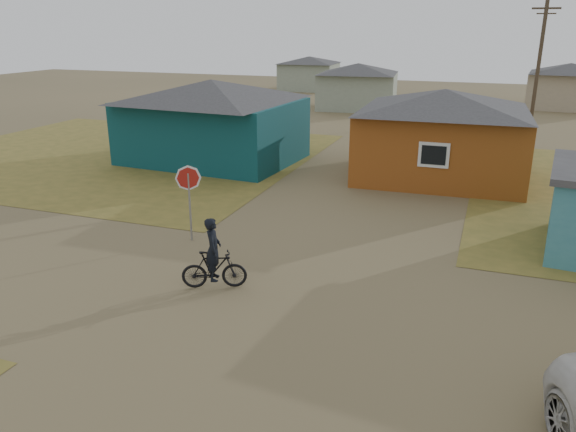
% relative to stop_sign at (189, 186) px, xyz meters
% --- Properties ---
extents(ground, '(120.00, 120.00, 0.00)m').
position_rel_stop_sign_xyz_m(ground, '(4.07, -3.29, -1.80)').
color(ground, olive).
extents(grass_nw, '(20.00, 18.00, 0.00)m').
position_rel_stop_sign_xyz_m(grass_nw, '(-9.93, 9.71, -1.80)').
color(grass_nw, olive).
rests_on(grass_nw, ground).
extents(house_teal, '(8.93, 7.08, 4.00)m').
position_rel_stop_sign_xyz_m(house_teal, '(-4.43, 10.21, 0.25)').
color(house_teal, '#0B383D').
rests_on(house_teal, ground).
extents(house_yellow, '(7.72, 6.76, 3.90)m').
position_rel_stop_sign_xyz_m(house_yellow, '(6.57, 10.71, 0.20)').
color(house_yellow, '#8E4715').
rests_on(house_yellow, ground).
extents(house_pale_west, '(7.04, 6.15, 3.60)m').
position_rel_stop_sign_xyz_m(house_pale_west, '(-1.93, 30.71, 0.06)').
color(house_pale_west, gray).
rests_on(house_pale_west, ground).
extents(house_beige_east, '(6.95, 6.05, 3.60)m').
position_rel_stop_sign_xyz_m(house_beige_east, '(14.07, 36.71, 0.06)').
color(house_beige_east, tan).
rests_on(house_beige_east, ground).
extents(house_pale_north, '(6.28, 5.81, 3.40)m').
position_rel_stop_sign_xyz_m(house_pale_north, '(-9.93, 42.71, -0.05)').
color(house_pale_north, gray).
rests_on(house_pale_north, ground).
extents(utility_pole_near, '(1.40, 0.20, 8.00)m').
position_rel_stop_sign_xyz_m(utility_pole_near, '(10.57, 18.71, 2.34)').
color(utility_pole_near, '#453829').
rests_on(utility_pole_near, ground).
extents(utility_pole_far, '(1.40, 0.20, 8.00)m').
position_rel_stop_sign_xyz_m(utility_pole_far, '(11.57, 34.71, 2.34)').
color(utility_pole_far, '#453829').
rests_on(utility_pole_far, ground).
extents(stop_sign, '(0.80, 0.17, 2.45)m').
position_rel_stop_sign_xyz_m(stop_sign, '(0.00, 0.00, 0.00)').
color(stop_sign, gray).
rests_on(stop_sign, ground).
extents(cyclist, '(1.74, 1.10, 1.91)m').
position_rel_stop_sign_xyz_m(cyclist, '(2.24, -2.79, -1.10)').
color(cyclist, black).
rests_on(cyclist, ground).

